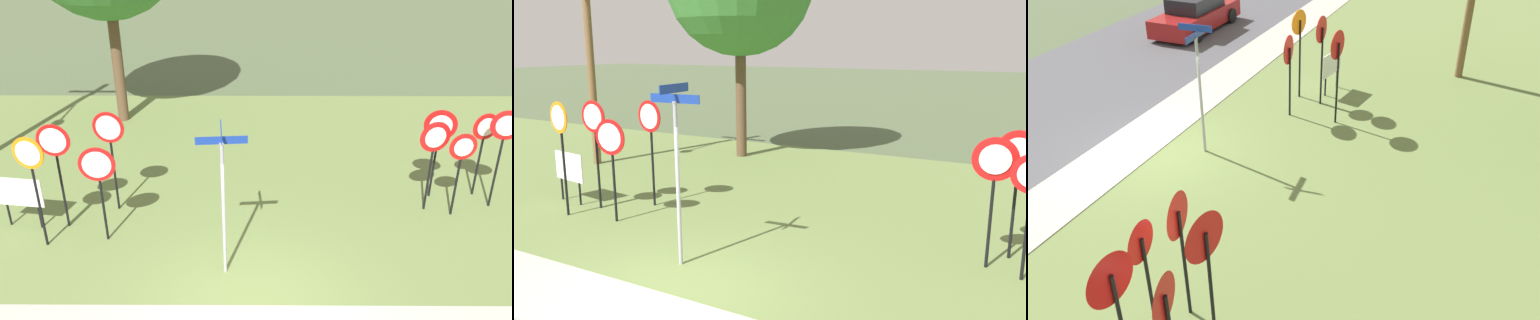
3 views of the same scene
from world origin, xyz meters
The scene contains 12 objects.
ground_plane centered at (0.00, 0.00, 0.00)m, with size 160.00×160.00×0.00m, color #4C5B3D.
sidewalk_strip centered at (0.00, -0.80, 0.03)m, with size 44.00×1.60×0.06m, color #ADAA9E.
grass_median centered at (0.00, 6.00, 0.02)m, with size 44.00×12.00×0.04m, color olive.
stop_sign_near_left centered at (-3.28, 2.16, 1.69)m, with size 0.77×0.11×2.28m.
stop_sign_near_right centered at (-4.57, 1.94, 1.93)m, with size 0.69×0.16×2.60m.
stop_sign_far_left centered at (-4.33, 2.69, 1.92)m, with size 0.74×0.10×2.57m.
stop_sign_far_center centered at (-3.35, 3.48, 1.91)m, with size 0.75×0.13×2.55m.
yield_sign_near_right centered at (4.50, 4.15, 1.80)m, with size 0.78×0.18×2.37m.
yield_sign_far_left centered at (4.19, 3.50, 1.76)m, with size 0.75×0.16×2.32m.
street_name_post centered at (-0.57, 1.05, 1.92)m, with size 0.96×0.81×3.18m.
utility_pole centered at (-8.10, 5.95, 4.28)m, with size 2.10×2.57×7.79m.
notice_board centered at (-5.32, 2.71, 0.87)m, with size 1.09×0.19×1.25m.
Camera 2 is at (5.03, -5.76, 3.83)m, focal length 36.65 mm.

